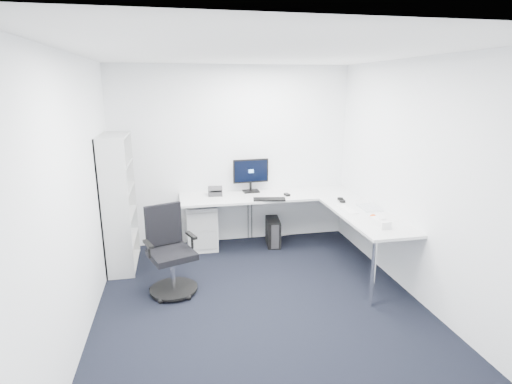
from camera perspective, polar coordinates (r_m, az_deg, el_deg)
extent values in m
plane|color=black|center=(4.65, 0.79, -16.08)|extent=(4.20, 4.20, 0.00)
plane|color=white|center=(3.99, 0.94, 19.32)|extent=(4.20, 4.20, 0.00)
cube|color=white|center=(6.14, -3.33, 5.11)|extent=(3.60, 0.02, 2.70)
cube|color=white|center=(2.24, 12.68, -13.24)|extent=(3.60, 0.02, 2.70)
cube|color=white|center=(4.14, -24.30, -1.04)|extent=(0.02, 4.20, 2.70)
cube|color=white|center=(4.82, 22.25, 1.30)|extent=(0.02, 4.20, 2.70)
cube|color=silver|center=(6.13, -7.77, -4.76)|extent=(0.45, 0.55, 0.68)
cube|color=black|center=(6.20, 2.42, -5.72)|extent=(0.24, 0.45, 0.42)
cube|color=#BBB79F|center=(6.26, -12.24, -6.14)|extent=(0.22, 0.40, 0.36)
cube|color=white|center=(6.64, 3.75, -6.06)|extent=(0.32, 0.13, 0.04)
cube|color=black|center=(5.73, 1.91, -1.04)|extent=(0.48, 0.24, 0.02)
cube|color=black|center=(5.96, 4.45, -0.38)|extent=(0.08, 0.11, 0.03)
cube|color=white|center=(5.41, 12.94, -2.43)|extent=(0.15, 0.40, 0.01)
sphere|color=#F65915|center=(5.04, 16.37, -3.51)|extent=(0.08, 0.08, 0.08)
cube|color=white|center=(4.88, 17.32, -4.21)|extent=(0.16, 0.26, 0.09)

